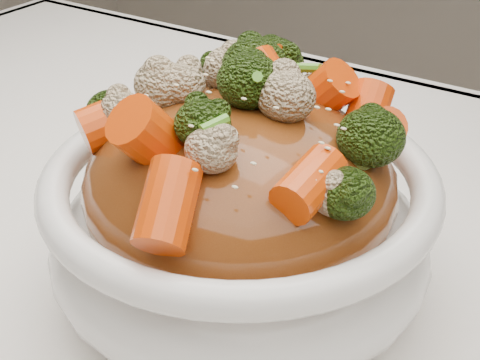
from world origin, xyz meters
The scene contains 8 objects.
tablecloth centered at (0.00, 0.00, 0.73)m, with size 1.20×0.80×0.04m, color white.
bowl centered at (0.02, -0.01, 0.80)m, with size 0.24×0.24×0.09m, color white, non-canonical shape.
sauce_base centered at (0.02, -0.01, 0.83)m, with size 0.19×0.19×0.11m, color #663111.
carrots centered at (0.02, -0.01, 0.90)m, with size 0.19×0.19×0.06m, color #DE4407, non-canonical shape.
broccoli centered at (0.02, -0.01, 0.90)m, with size 0.19×0.19×0.05m, color black, non-canonical shape.
cauliflower centered at (0.02, -0.01, 0.90)m, with size 0.19×0.19×0.04m, color tan, non-canonical shape.
scallions centered at (0.02, -0.01, 0.90)m, with size 0.14×0.14×0.02m, color #4C9422, non-canonical shape.
sesame_seeds centered at (0.02, -0.01, 0.90)m, with size 0.17×0.17×0.01m, color beige, non-canonical shape.
Camera 1 is at (0.21, -0.30, 1.04)m, focal length 50.00 mm.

